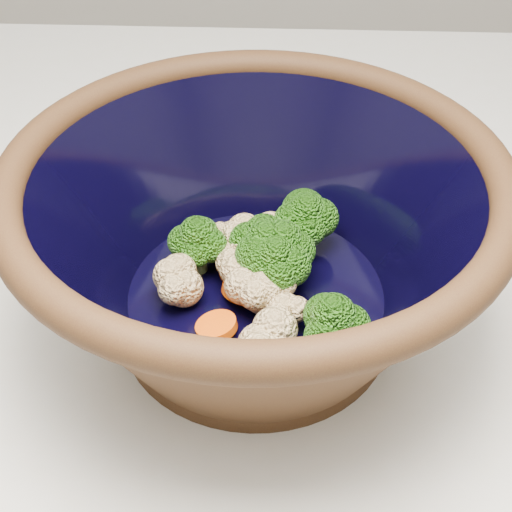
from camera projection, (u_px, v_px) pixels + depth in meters
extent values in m
cylinder|color=black|center=(256.00, 317.00, 0.53)|extent=(0.20, 0.20, 0.01)
torus|color=black|center=(256.00, 175.00, 0.45)|extent=(0.33, 0.33, 0.02)
cylinder|color=black|center=(256.00, 294.00, 0.51)|extent=(0.19, 0.19, 0.00)
cylinder|color=#608442|center=(261.00, 260.00, 0.53)|extent=(0.01, 0.01, 0.02)
ellipsoid|color=#326E14|center=(261.00, 236.00, 0.51)|extent=(0.04, 0.04, 0.03)
cylinder|color=#608442|center=(281.00, 270.00, 0.52)|extent=(0.01, 0.01, 0.02)
ellipsoid|color=#326E14|center=(282.00, 243.00, 0.50)|extent=(0.04, 0.04, 0.04)
cylinder|color=#608442|center=(265.00, 269.00, 0.52)|extent=(0.01, 0.01, 0.02)
ellipsoid|color=#326E14|center=(266.00, 242.00, 0.50)|extent=(0.04, 0.04, 0.04)
cylinder|color=#608442|center=(305.00, 239.00, 0.54)|extent=(0.01, 0.01, 0.02)
ellipsoid|color=#326E14|center=(306.00, 213.00, 0.53)|extent=(0.04, 0.04, 0.04)
cylinder|color=#608442|center=(275.00, 284.00, 0.50)|extent=(0.01, 0.01, 0.02)
ellipsoid|color=#326E14|center=(275.00, 258.00, 0.49)|extent=(0.04, 0.04, 0.04)
cylinder|color=#608442|center=(199.00, 260.00, 0.53)|extent=(0.01, 0.01, 0.02)
ellipsoid|color=#326E14|center=(197.00, 236.00, 0.51)|extent=(0.04, 0.04, 0.03)
cylinder|color=#608442|center=(330.00, 347.00, 0.46)|extent=(0.01, 0.01, 0.02)
ellipsoid|color=#326E14|center=(333.00, 319.00, 0.44)|extent=(0.05, 0.05, 0.04)
sphere|color=beige|center=(251.00, 277.00, 0.50)|extent=(0.03, 0.03, 0.03)
sphere|color=beige|center=(265.00, 291.00, 0.49)|extent=(0.03, 0.03, 0.03)
sphere|color=beige|center=(271.00, 257.00, 0.52)|extent=(0.03, 0.03, 0.03)
sphere|color=beige|center=(263.00, 348.00, 0.45)|extent=(0.03, 0.03, 0.03)
sphere|color=beige|center=(283.00, 311.00, 0.48)|extent=(0.03, 0.03, 0.03)
sphere|color=beige|center=(246.00, 283.00, 0.50)|extent=(0.03, 0.03, 0.03)
sphere|color=beige|center=(265.00, 241.00, 0.53)|extent=(0.03, 0.03, 0.03)
sphere|color=beige|center=(226.00, 244.00, 0.53)|extent=(0.03, 0.03, 0.03)
sphere|color=beige|center=(184.00, 287.00, 0.50)|extent=(0.03, 0.03, 0.03)
sphere|color=beige|center=(252.00, 246.00, 0.53)|extent=(0.03, 0.03, 0.03)
sphere|color=beige|center=(242.00, 265.00, 0.52)|extent=(0.03, 0.03, 0.03)
sphere|color=beige|center=(252.00, 260.00, 0.52)|extent=(0.03, 0.03, 0.03)
cylinder|color=#D85009|center=(216.00, 326.00, 0.48)|extent=(0.03, 0.03, 0.01)
cylinder|color=#D85009|center=(208.00, 366.00, 0.45)|extent=(0.03, 0.03, 0.01)
cylinder|color=#D85009|center=(244.00, 289.00, 0.51)|extent=(0.03, 0.03, 0.01)
cylinder|color=#D85009|center=(237.00, 271.00, 0.52)|extent=(0.03, 0.03, 0.01)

